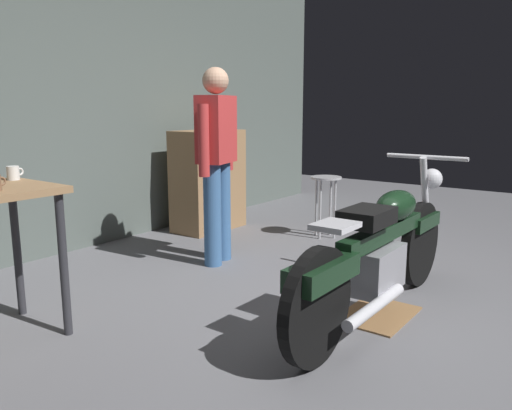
% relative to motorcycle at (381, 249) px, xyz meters
% --- Properties ---
extents(ground_plane, '(12.00, 12.00, 0.00)m').
position_rel_motorcycle_xyz_m(ground_plane, '(-0.14, 0.21, -0.45)').
color(ground_plane, slate).
extents(back_wall, '(8.00, 0.12, 3.10)m').
position_rel_motorcycle_xyz_m(back_wall, '(-0.14, 3.01, 1.10)').
color(back_wall, '#56605B').
rests_on(back_wall, ground_plane).
extents(motorcycle, '(2.19, 0.60, 1.00)m').
position_rel_motorcycle_xyz_m(motorcycle, '(0.00, 0.00, 0.00)').
color(motorcycle, black).
rests_on(motorcycle, ground_plane).
extents(person_standing, '(0.55, 0.32, 1.67)m').
position_rel_motorcycle_xyz_m(person_standing, '(0.28, 1.61, 0.48)').
color(person_standing, '#3B659A').
rests_on(person_standing, ground_plane).
extents(shop_stool, '(0.32, 0.32, 0.64)m').
position_rel_motorcycle_xyz_m(shop_stool, '(1.63, 1.29, 0.05)').
color(shop_stool, '#B2B2B7').
rests_on(shop_stool, ground_plane).
extents(wooden_dresser, '(0.80, 0.47, 1.10)m').
position_rel_motorcycle_xyz_m(wooden_dresser, '(1.16, 2.51, 0.10)').
color(wooden_dresser, '#99724C').
rests_on(wooden_dresser, ground_plane).
extents(drip_tray, '(0.56, 0.40, 0.01)m').
position_rel_motorcycle_xyz_m(drip_tray, '(0.01, 0.00, -0.44)').
color(drip_tray, olive).
rests_on(drip_tray, ground_plane).
extents(mug_white_ceramic, '(0.10, 0.07, 0.09)m').
position_rel_motorcycle_xyz_m(mug_white_ceramic, '(-1.38, 1.83, 0.49)').
color(mug_white_ceramic, white).
rests_on(mug_white_ceramic, workbench).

